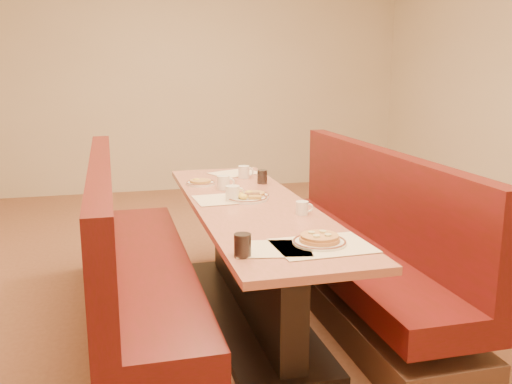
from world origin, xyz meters
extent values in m
plane|color=#9E6647|center=(0.00, 0.00, 0.00)|extent=(8.00, 8.00, 0.00)
cube|color=beige|center=(0.00, 4.00, 1.40)|extent=(6.00, 0.04, 2.80)
cube|color=black|center=(0.00, 0.00, 0.03)|extent=(0.55, 1.88, 0.06)
cube|color=black|center=(0.00, 0.00, 0.35)|extent=(0.15, 1.75, 0.71)
cube|color=#C66A5C|center=(0.00, 0.00, 0.73)|extent=(0.70, 2.50, 0.04)
cube|color=#4C3326|center=(-0.68, 0.00, 0.10)|extent=(0.55, 2.50, 0.20)
cube|color=#580F12|center=(-0.68, 0.00, 0.37)|extent=(0.55, 2.50, 0.16)
cube|color=#580F12|center=(-0.89, 0.00, 0.75)|extent=(0.12, 2.50, 0.60)
cube|color=#4C3326|center=(0.68, 0.00, 0.10)|extent=(0.55, 2.50, 0.20)
cube|color=#580F12|center=(0.68, 0.00, 0.37)|extent=(0.55, 2.50, 0.16)
cube|color=#580F12|center=(0.89, 0.00, 0.75)|extent=(0.12, 2.50, 0.60)
cube|color=beige|center=(-0.12, -0.89, 0.75)|extent=(0.39, 0.32, 0.00)
cube|color=beige|center=(0.12, -0.90, 0.75)|extent=(0.46, 0.35, 0.00)
cube|color=beige|center=(-0.12, 0.16, 0.75)|extent=(0.42, 0.33, 0.00)
cube|color=beige|center=(0.12, 1.01, 0.75)|extent=(0.44, 0.39, 0.00)
cylinder|color=white|center=(0.12, -0.87, 0.76)|extent=(0.26, 0.26, 0.02)
torus|color=brown|center=(0.12, -0.87, 0.77)|extent=(0.26, 0.26, 0.01)
cylinder|color=#DB934E|center=(0.12, -0.87, 0.78)|extent=(0.20, 0.20, 0.02)
cylinder|color=#DB934E|center=(0.12, -0.87, 0.79)|extent=(0.18, 0.18, 0.01)
cylinder|color=beige|center=(0.14, -0.84, 0.80)|extent=(0.03, 0.03, 0.01)
cylinder|color=beige|center=(0.08, -0.84, 0.80)|extent=(0.03, 0.03, 0.01)
cylinder|color=beige|center=(0.09, -0.90, 0.80)|extent=(0.03, 0.03, 0.01)
cylinder|color=beige|center=(0.15, -0.90, 0.80)|extent=(0.03, 0.03, 0.01)
cylinder|color=white|center=(0.00, 0.11, 0.76)|extent=(0.26, 0.26, 0.02)
torus|color=brown|center=(0.00, 0.11, 0.77)|extent=(0.26, 0.26, 0.01)
ellipsoid|color=yellow|center=(-0.05, 0.11, 0.79)|extent=(0.07, 0.07, 0.04)
ellipsoid|color=yellow|center=(-0.03, 0.07, 0.78)|extent=(0.06, 0.06, 0.03)
ellipsoid|color=yellow|center=(-0.05, 0.15, 0.78)|extent=(0.05, 0.05, 0.03)
cylinder|color=brown|center=(0.04, 0.12, 0.78)|extent=(0.10, 0.03, 0.02)
cylinder|color=brown|center=(0.04, 0.15, 0.78)|extent=(0.10, 0.03, 0.02)
cube|color=#C2853C|center=(0.04, 0.06, 0.78)|extent=(0.09, 0.08, 0.02)
cylinder|color=white|center=(0.06, 0.18, 0.76)|extent=(0.21, 0.21, 0.02)
torus|color=brown|center=(0.06, 0.18, 0.77)|extent=(0.20, 0.20, 0.01)
cylinder|color=#C08943|center=(0.06, 0.18, 0.77)|extent=(0.15, 0.15, 0.02)
ellipsoid|color=yellow|center=(0.03, 0.19, 0.78)|extent=(0.04, 0.04, 0.02)
cylinder|color=white|center=(-0.21, 0.66, 0.76)|extent=(0.21, 0.21, 0.02)
torus|color=brown|center=(-0.21, 0.66, 0.77)|extent=(0.21, 0.21, 0.01)
cylinder|color=#C08943|center=(-0.21, 0.66, 0.78)|extent=(0.15, 0.15, 0.02)
ellipsoid|color=yellow|center=(-0.24, 0.68, 0.78)|extent=(0.04, 0.04, 0.02)
cylinder|color=white|center=(0.22, -0.32, 0.79)|extent=(0.07, 0.07, 0.08)
torus|color=white|center=(0.26, -0.32, 0.79)|extent=(0.06, 0.02, 0.05)
cylinder|color=black|center=(0.22, -0.32, 0.82)|extent=(0.06, 0.06, 0.01)
cylinder|color=white|center=(-0.09, 0.11, 0.80)|extent=(0.09, 0.09, 0.10)
torus|color=white|center=(-0.05, 0.12, 0.80)|extent=(0.07, 0.03, 0.07)
cylinder|color=black|center=(-0.09, 0.11, 0.84)|extent=(0.08, 0.08, 0.01)
cylinder|color=white|center=(0.15, 0.82, 0.80)|extent=(0.09, 0.09, 0.09)
torus|color=white|center=(0.19, 0.82, 0.80)|extent=(0.07, 0.02, 0.07)
cylinder|color=black|center=(0.15, 0.82, 0.84)|extent=(0.07, 0.07, 0.01)
cylinder|color=white|center=(-0.08, 0.46, 0.80)|extent=(0.09, 0.09, 0.10)
torus|color=white|center=(-0.04, 0.45, 0.80)|extent=(0.07, 0.03, 0.07)
cylinder|color=black|center=(-0.08, 0.46, 0.84)|extent=(0.08, 0.08, 0.01)
cylinder|color=black|center=(-0.28, -0.95, 0.80)|extent=(0.07, 0.07, 0.11)
cylinder|color=silver|center=(-0.28, -0.95, 0.80)|extent=(0.08, 0.08, 0.11)
cylinder|color=black|center=(0.23, 0.59, 0.80)|extent=(0.07, 0.07, 0.10)
cylinder|color=silver|center=(0.23, 0.59, 0.80)|extent=(0.07, 0.07, 0.10)
camera|label=1|loc=(-0.83, -3.31, 1.59)|focal=40.00mm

